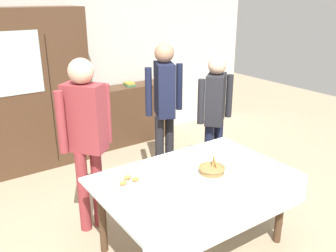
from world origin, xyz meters
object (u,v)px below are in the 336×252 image
book_stack (129,84)px  pastry_plate (129,182)px  spoon_front_edge (262,173)px  person_behind_table_left (86,130)px  dining_table (196,187)px  bookshelf_low (130,114)px  bread_basket (212,169)px  tea_cup_mid_left (191,153)px  tea_cup_near_right (225,187)px  spoon_far_right (146,214)px  tea_cup_front_edge (160,202)px  person_near_right_end (164,99)px  wall_cabinet (12,94)px  person_behind_table_right (215,108)px

book_stack → pastry_plate: size_ratio=0.76×
spoon_front_edge → person_behind_table_left: person_behind_table_left is taller
dining_table → bookshelf_low: bookshelf_low is taller
bookshelf_low → bread_basket: 2.73m
tea_cup_mid_left → dining_table: bearing=-122.0°
tea_cup_near_right → pastry_plate: bearing=137.8°
spoon_front_edge → spoon_far_right: bearing=178.0°
dining_table → spoon_front_edge: bearing=-26.4°
bookshelf_low → tea_cup_front_edge: 3.13m
book_stack → person_behind_table_left: bearing=-128.9°
pastry_plate → spoon_front_edge: size_ratio=2.35×
dining_table → person_near_right_end: 1.49m
pastry_plate → person_near_right_end: size_ratio=0.16×
book_stack → pastry_plate: book_stack is taller
wall_cabinet → pastry_plate: bearing=-81.0°
book_stack → bread_basket: 2.72m
tea_cup_front_edge → pastry_plate: size_ratio=0.46×
pastry_plate → person_behind_table_left: bearing=100.3°
tea_cup_mid_left → pastry_plate: 0.79m
tea_cup_mid_left → spoon_far_right: bearing=-145.4°
wall_cabinet → person_behind_table_right: (1.91, -1.68, -0.09)m
wall_cabinet → pastry_plate: size_ratio=7.44×
wall_cabinet → tea_cup_front_edge: (0.40, -2.77, -0.29)m
dining_table → bread_basket: bearing=0.2°
spoon_far_right → person_near_right_end: size_ratio=0.07×
tea_cup_mid_left → pastry_plate: (-0.78, -0.15, -0.01)m
bread_basket → tea_cup_near_right: bearing=-110.7°
bookshelf_low → pastry_plate: bookshelf_low is taller
book_stack → bread_basket: bearing=-103.4°
bread_basket → spoon_front_edge: bearing=-36.4°
person_behind_table_left → person_near_right_end: bearing=21.6°
bookshelf_low → book_stack: 0.48m
spoon_far_right → bread_basket: bearing=15.2°
dining_table → pastry_plate: pastry_plate is taller
dining_table → person_behind_table_right: size_ratio=1.08×
tea_cup_front_edge → person_near_right_end: size_ratio=0.08×
tea_cup_near_right → tea_cup_mid_left: bearing=75.1°
book_stack → tea_cup_front_edge: size_ratio=1.64×
book_stack → person_behind_table_left: size_ratio=0.12×
person_behind_table_right → book_stack: bearing=96.7°
tea_cup_front_edge → person_behind_table_right: 1.87m
person_behind_table_left → dining_table: bearing=-53.0°
tea_cup_mid_left → person_near_right_end: 1.02m
bread_basket → spoon_far_right: bearing=-164.8°
bookshelf_low → bread_basket: (-0.63, -2.64, 0.31)m
book_stack → tea_cup_mid_left: size_ratio=1.64×
person_behind_table_right → spoon_front_edge: bearing=-111.9°
pastry_plate → person_behind_table_right: person_behind_table_right is taller
bookshelf_low → person_behind_table_right: (0.20, -1.73, 0.50)m
person_near_right_end → person_behind_table_right: person_near_right_end is taller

